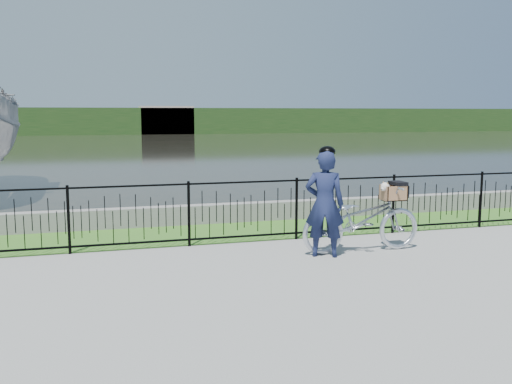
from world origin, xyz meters
name	(u,v)px	position (x,y,z in m)	size (l,w,h in m)	color
ground	(271,265)	(0.00, 0.00, 0.00)	(120.00, 120.00, 0.00)	gray
grass_strip	(231,231)	(0.00, 2.60, 0.00)	(60.00, 2.00, 0.01)	#386A21
water	(128,147)	(0.00, 33.00, 0.00)	(120.00, 120.00, 0.00)	black
quay_wall	(220,213)	(0.00, 3.60, 0.20)	(60.00, 0.30, 0.40)	gray
fence	(244,211)	(0.00, 1.60, 0.58)	(14.00, 0.06, 1.15)	black
far_treeline	(112,121)	(0.00, 60.00, 1.50)	(120.00, 6.00, 3.00)	#25441A
far_building_right	(166,120)	(6.00, 58.50, 1.60)	(6.00, 3.00, 3.20)	#B09E8D
bicycle_rig	(362,219)	(1.72, 0.40, 0.56)	(2.11, 0.73, 1.19)	silver
cyclist	(325,202)	(0.99, 0.28, 0.89)	(0.74, 0.63, 1.80)	#171E40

